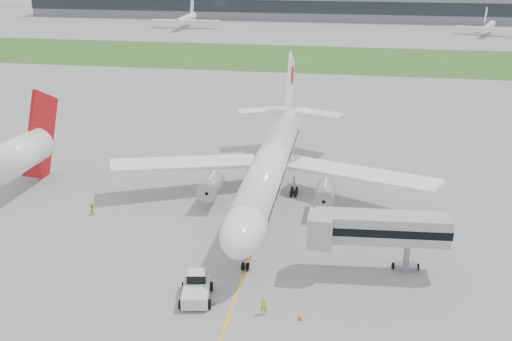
% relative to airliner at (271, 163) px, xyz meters
% --- Properties ---
extents(ground, '(600.00, 600.00, 0.00)m').
position_rel_airliner_xyz_m(ground, '(0.00, -4.87, -5.66)').
color(ground, '#969698').
rests_on(ground, ground).
extents(apron_markings, '(70.00, 70.00, 0.04)m').
position_rel_airliner_xyz_m(apron_markings, '(0.00, -9.87, -5.66)').
color(apron_markings, yellow).
rests_on(apron_markings, ground).
extents(grass_strip, '(600.00, 50.00, 0.02)m').
position_rel_airliner_xyz_m(grass_strip, '(0.00, 115.13, -5.65)').
color(grass_strip, '#2C5A22').
rests_on(grass_strip, ground).
extents(terminal_building, '(320.00, 22.30, 14.00)m').
position_rel_airliner_xyz_m(terminal_building, '(0.00, 225.00, 1.34)').
color(terminal_building, gray).
rests_on(terminal_building, ground).
extents(control_tower, '(12.00, 12.00, 56.00)m').
position_rel_airliner_xyz_m(control_tower, '(-90.00, 227.13, -5.66)').
color(control_tower, gray).
rests_on(control_tower, ground).
extents(airliner, '(48.13, 53.95, 17.88)m').
position_rel_airliner_xyz_m(airliner, '(0.00, 0.00, 0.00)').
color(airliner, white).
rests_on(airliner, ground).
extents(pushback_tug, '(4.02, 5.29, 2.49)m').
position_rel_airliner_xyz_m(pushback_tug, '(-4.06, -26.11, -4.51)').
color(pushback_tug, silver).
rests_on(pushback_tug, ground).
extents(jet_bridge, '(15.62, 5.56, 7.23)m').
position_rel_airliner_xyz_m(jet_bridge, '(14.06, -17.56, -0.31)').
color(jet_bridge, '#A4A5A7').
rests_on(jet_bridge, ground).
extents(safety_cone_left, '(0.35, 0.35, 0.48)m').
position_rel_airliner_xyz_m(safety_cone_left, '(-1.87, -27.18, -5.42)').
color(safety_cone_left, '#F54B0C').
rests_on(safety_cone_left, ground).
extents(safety_cone_right, '(0.43, 0.43, 0.60)m').
position_rel_airliner_xyz_m(safety_cone_right, '(7.08, -28.24, -5.36)').
color(safety_cone_right, '#F54B0C').
rests_on(safety_cone_right, ground).
extents(ground_crew_near, '(0.80, 0.62, 1.94)m').
position_rel_airliner_xyz_m(ground_crew_near, '(3.38, -27.84, -4.69)').
color(ground_crew_near, '#ADDA24').
rests_on(ground_crew_near, ground).
extents(ground_crew_far, '(0.99, 1.04, 1.69)m').
position_rel_airliner_xyz_m(ground_crew_far, '(-23.43, -9.30, -4.82)').
color(ground_crew_far, '#93DB24').
rests_on(ground_crew_far, ground).
extents(neighbor_aircraft, '(5.45, 18.31, 14.98)m').
position_rel_airliner_xyz_m(neighbor_aircraft, '(-37.30, -2.37, 0.28)').
color(neighbor_aircraft, '#A4090E').
rests_on(neighbor_aircraft, ground).
extents(distant_aircraft_left, '(31.30, 27.74, 11.77)m').
position_rel_airliner_xyz_m(distant_aircraft_left, '(-65.72, 181.38, -5.66)').
color(distant_aircraft_left, white).
rests_on(distant_aircraft_left, ground).
extents(distant_aircraft_right, '(32.62, 30.58, 10.21)m').
position_rel_airliner_xyz_m(distant_aircraft_right, '(65.49, 180.68, -5.66)').
color(distant_aircraft_right, white).
rests_on(distant_aircraft_right, ground).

